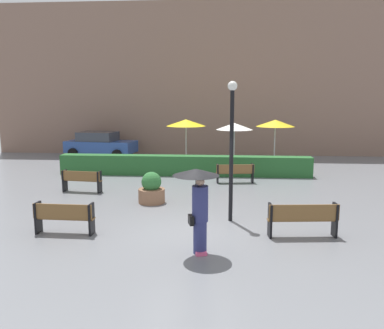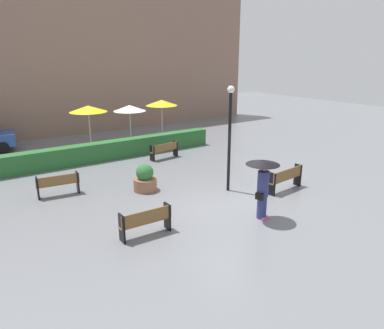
% 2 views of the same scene
% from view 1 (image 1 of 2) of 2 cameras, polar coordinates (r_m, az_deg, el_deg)
% --- Properties ---
extents(ground_plane, '(60.00, 60.00, 0.00)m').
position_cam_1_polar(ground_plane, '(11.04, -0.57, -9.93)').
color(ground_plane, slate).
extents(bench_back_row, '(1.67, 0.55, 0.82)m').
position_cam_1_polar(bench_back_row, '(17.51, 6.12, -1.04)').
color(bench_back_row, brown).
rests_on(bench_back_row, ground).
extents(bench_far_left, '(1.61, 0.52, 0.85)m').
position_cam_1_polar(bench_far_left, '(16.30, -15.37, -2.04)').
color(bench_far_left, brown).
rests_on(bench_far_left, ground).
extents(bench_near_right, '(1.87, 0.52, 0.92)m').
position_cam_1_polar(bench_near_right, '(11.09, 15.45, -7.22)').
color(bench_near_right, brown).
rests_on(bench_near_right, ground).
extents(bench_near_left, '(1.63, 0.39, 0.86)m').
position_cam_1_polar(bench_near_left, '(11.50, -17.68, -6.97)').
color(bench_near_left, brown).
rests_on(bench_near_left, ground).
extents(pedestrian_with_umbrella, '(1.09, 1.09, 2.05)m').
position_cam_1_polar(pedestrian_with_umbrella, '(9.41, 0.86, -4.55)').
color(pedestrian_with_umbrella, navy).
rests_on(pedestrian_with_umbrella, ground).
extents(planter_pot, '(0.93, 0.93, 1.10)m').
position_cam_1_polar(planter_pot, '(14.23, -5.75, -3.55)').
color(planter_pot, brown).
rests_on(planter_pot, ground).
extents(lamp_post, '(0.28, 0.28, 4.13)m').
position_cam_1_polar(lamp_post, '(11.81, 5.63, 3.84)').
color(lamp_post, black).
rests_on(lamp_post, ground).
extents(patio_umbrella_yellow, '(2.07, 2.07, 2.52)m').
position_cam_1_polar(patio_umbrella_yellow, '(21.30, -0.85, 5.92)').
color(patio_umbrella_yellow, silver).
rests_on(patio_umbrella_yellow, ground).
extents(patio_umbrella_white, '(1.92, 1.92, 2.34)m').
position_cam_1_polar(patio_umbrella_white, '(21.34, 6.03, 5.38)').
color(patio_umbrella_white, silver).
rests_on(patio_umbrella_white, ground).
extents(patio_umbrella_yellow_far, '(1.96, 1.96, 2.53)m').
position_cam_1_polar(patio_umbrella_yellow_far, '(21.29, 11.71, 5.73)').
color(patio_umbrella_yellow_far, silver).
rests_on(patio_umbrella_yellow_far, ground).
extents(hedge_strip, '(11.91, 0.70, 0.94)m').
position_cam_1_polar(hedge_strip, '(19.14, -1.10, -0.13)').
color(hedge_strip, '#28602D').
rests_on(hedge_strip, ground).
extents(building_facade, '(28.00, 1.20, 9.56)m').
position_cam_1_polar(building_facade, '(26.41, 2.55, 11.90)').
color(building_facade, '#846656').
rests_on(building_facade, ground).
extents(parked_car, '(4.41, 2.46, 1.57)m').
position_cam_1_polar(parked_car, '(25.48, -12.85, 2.83)').
color(parked_car, '#28478C').
rests_on(parked_car, ground).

